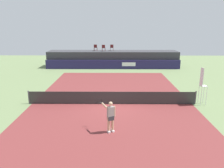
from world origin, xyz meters
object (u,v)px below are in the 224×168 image
at_px(spectator_chair_far_left, 96,47).
at_px(net_post_far, 195,98).
at_px(net_post_near, 29,97).
at_px(umpire_chair, 202,84).
at_px(tennis_player, 110,116).
at_px(spectator_chair_left, 104,48).
at_px(spectator_chair_center, 112,47).

distance_m(spectator_chair_far_left, net_post_far, 17.87).
relative_size(net_post_near, net_post_far, 1.00).
height_order(spectator_chair_far_left, net_post_near, spectator_chair_far_left).
height_order(umpire_chair, tennis_player, umpire_chair).
height_order(spectator_chair_left, umpire_chair, spectator_chair_left).
relative_size(spectator_chair_far_left, net_post_near, 0.89).
xyz_separation_m(spectator_chair_far_left, net_post_far, (8.63, -15.49, -2.19)).
distance_m(spectator_chair_far_left, spectator_chair_left, 1.25).
height_order(umpire_chair, net_post_near, umpire_chair).
distance_m(umpire_chair, tennis_player, 8.00).
bearing_deg(spectator_chair_center, spectator_chair_left, -161.53).
relative_size(umpire_chair, tennis_player, 1.56).
distance_m(umpire_chair, net_post_near, 12.83).
bearing_deg(spectator_chair_left, umpire_chair, -62.33).
height_order(spectator_chair_center, net_post_far, spectator_chair_center).
bearing_deg(net_post_near, spectator_chair_center, 68.55).
relative_size(spectator_chair_left, umpire_chair, 0.32).
xyz_separation_m(net_post_near, tennis_player, (6.16, -4.45, 0.46)).
height_order(spectator_chair_far_left, spectator_chair_left, same).
distance_m(spectator_chair_left, tennis_player, 19.57).
xyz_separation_m(spectator_chair_center, tennis_player, (0.11, -19.83, -1.73)).
bearing_deg(umpire_chair, net_post_far, 178.15).
height_order(spectator_chair_far_left, tennis_player, spectator_chair_far_left).
relative_size(spectator_chair_far_left, tennis_player, 0.50).
distance_m(net_post_far, tennis_player, 7.68).
height_order(spectator_chair_far_left, net_post_far, spectator_chair_far_left).
distance_m(spectator_chair_far_left, umpire_chair, 17.97).
xyz_separation_m(net_post_near, net_post_far, (12.40, 0.00, 0.00)).
bearing_deg(spectator_chair_far_left, net_post_near, -103.66).
bearing_deg(umpire_chair, spectator_chair_center, 113.65).
bearing_deg(spectator_chair_far_left, umpire_chair, -59.81).
relative_size(spectator_chair_left, tennis_player, 0.50).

